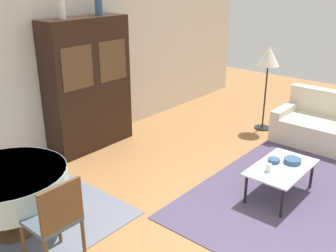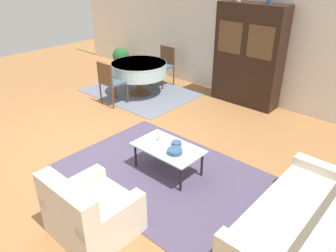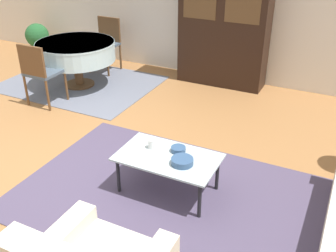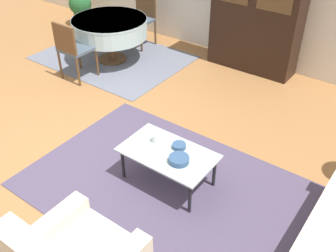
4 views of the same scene
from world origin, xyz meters
name	(u,v)px [view 1 (image 1 of 4)]	position (x,y,z in m)	size (l,w,h in m)	color
ground_plane	(259,250)	(0.00, 0.00, 0.00)	(14.00, 14.00, 0.00)	#9E6B3D
wall_back	(43,68)	(0.00, 3.63, 1.35)	(10.00, 0.06, 2.70)	silver
area_rug	(289,195)	(1.21, 0.23, 0.01)	(3.09, 2.06, 0.01)	#4C425B
dining_rug	(8,230)	(-1.50, 2.27, 0.01)	(2.44, 1.84, 0.01)	slate
coffee_table	(281,169)	(1.10, 0.32, 0.37)	(0.99, 0.59, 0.40)	black
display_cabinet	(88,85)	(0.59, 3.36, 1.03)	(1.40, 0.45, 2.05)	black
dining_table	(8,184)	(-1.45, 2.20, 0.58)	(1.24, 1.24, 0.72)	brown
dining_chair_near	(55,218)	(-1.45, 1.37, 0.54)	(0.44, 0.44, 0.92)	brown
floor_lamp	(268,59)	(3.08, 1.59, 1.27)	(0.38, 0.38, 1.50)	black
cup	(268,168)	(0.89, 0.39, 0.46)	(0.07, 0.07, 0.10)	white
bowl	(292,161)	(1.28, 0.26, 0.44)	(0.21, 0.21, 0.06)	#33517A
bowl_small	(274,160)	(1.15, 0.45, 0.44)	(0.15, 0.15, 0.05)	#33517A
vase_tall	(62,7)	(0.24, 3.36, 2.21)	(0.09, 0.09, 0.32)	white
vase_short	(99,7)	(0.90, 3.36, 2.17)	(0.11, 0.11, 0.24)	#33517A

